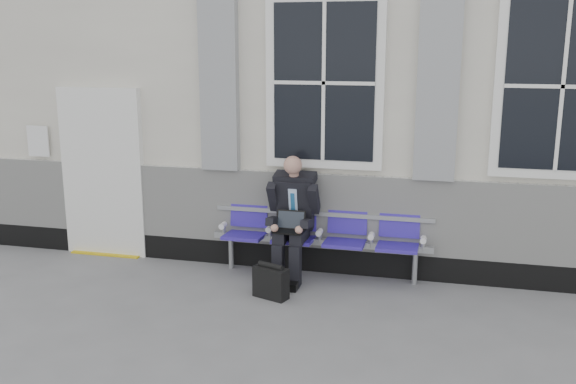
# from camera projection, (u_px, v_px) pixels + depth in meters

# --- Properties ---
(ground) EXTENTS (70.00, 70.00, 0.00)m
(ground) POSITION_uv_depth(u_px,v_px,m) (523.00, 345.00, 5.85)
(ground) COLOR slate
(ground) RESTS_ON ground
(station_building) EXTENTS (14.40, 4.40, 4.49)m
(station_building) POSITION_uv_depth(u_px,v_px,m) (508.00, 78.00, 8.63)
(station_building) COLOR silver
(station_building) RESTS_ON ground
(bench) EXTENTS (2.60, 0.47, 0.91)m
(bench) POSITION_uv_depth(u_px,v_px,m) (321.00, 230.00, 7.48)
(bench) COLOR #9EA0A3
(bench) RESTS_ON ground
(businessman) EXTENTS (0.58, 0.78, 1.45)m
(businessman) POSITION_uv_depth(u_px,v_px,m) (293.00, 213.00, 7.37)
(businessman) COLOR black
(businessman) RESTS_ON ground
(briefcase) EXTENTS (0.41, 0.28, 0.39)m
(briefcase) POSITION_uv_depth(u_px,v_px,m) (271.00, 282.00, 6.90)
(briefcase) COLOR black
(briefcase) RESTS_ON ground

